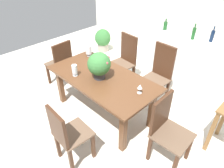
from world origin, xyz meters
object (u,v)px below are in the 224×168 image
at_px(wine_bottle_green, 161,26).
at_px(dining_table, 102,82).
at_px(wine_bottle_clear, 194,33).
at_px(kitchen_counter, 184,60).
at_px(wine_glass, 140,87).
at_px(wine_bottle_tall, 165,26).
at_px(wine_bottle_amber, 212,36).
at_px(flower_centerpiece, 99,65).
at_px(potted_plant_floor, 103,39).
at_px(crystal_vase_left, 75,70).
at_px(chair_near_right, 67,134).
at_px(crystal_vase_center_near, 89,50).
at_px(chair_head_end, 61,62).
at_px(chair_far_left, 125,58).
at_px(chair_far_right, 159,72).
at_px(chair_foot_end, 166,127).

bearing_deg(wine_bottle_green, dining_table, -83.53).
bearing_deg(wine_bottle_clear, kitchen_counter, 168.58).
distance_m(wine_glass, wine_bottle_tall, 2.02).
distance_m(dining_table, wine_bottle_tall, 1.97).
bearing_deg(kitchen_counter, wine_bottle_amber, 17.77).
bearing_deg(flower_centerpiece, potted_plant_floor, 136.78).
distance_m(crystal_vase_left, wine_bottle_tall, 2.21).
distance_m(chair_near_right, potted_plant_floor, 3.46).
relative_size(chair_near_right, wine_bottle_tall, 4.21).
bearing_deg(crystal_vase_center_near, chair_head_end, -150.84).
bearing_deg(chair_head_end, kitchen_counter, 135.37).
relative_size(chair_far_left, wine_bottle_amber, 3.60).
relative_size(chair_far_left, potted_plant_floor, 1.73).
xyz_separation_m(chair_head_end, kitchen_counter, (1.61, 1.87, -0.05)).
relative_size(wine_glass, wine_bottle_clear, 0.47).
bearing_deg(kitchen_counter, crystal_vase_center_near, -124.56).
distance_m(kitchen_counter, wine_bottle_clear, 0.60).
bearing_deg(dining_table, crystal_vase_center_near, 156.39).
relative_size(chair_far_right, crystal_vase_left, 5.74).
xyz_separation_m(dining_table, crystal_vase_left, (-0.32, -0.28, 0.21)).
xyz_separation_m(chair_near_right, wine_bottle_amber, (0.37, 2.95, 0.55)).
xyz_separation_m(dining_table, wine_bottle_tall, (-0.17, 1.92, 0.41)).
distance_m(crystal_vase_left, wine_glass, 1.06).
bearing_deg(chair_head_end, chair_far_right, 117.16).
xyz_separation_m(flower_centerpiece, potted_plant_floor, (-1.84, 1.72, -0.66)).
bearing_deg(wine_bottle_clear, crystal_vase_center_near, -126.86).
height_order(wine_glass, wine_bottle_tall, wine_bottle_tall).
relative_size(chair_far_left, crystal_vase_center_near, 5.01).
distance_m(chair_head_end, crystal_vase_center_near, 0.69).
bearing_deg(kitchen_counter, wine_bottle_tall, 175.21).
height_order(chair_head_end, wine_bottle_green, wine_bottle_green).
bearing_deg(wine_bottle_tall, dining_table, -84.89).
distance_m(chair_far_right, flower_centerpiece, 1.17).
xyz_separation_m(chair_foot_end, crystal_vase_center_near, (-1.89, 0.31, 0.33)).
bearing_deg(wine_glass, wine_bottle_clear, 96.12).
relative_size(dining_table, wine_bottle_clear, 6.01).
distance_m(chair_far_left, chair_near_right, 2.08).
height_order(chair_head_end, crystal_vase_center_near, crystal_vase_center_near).
bearing_deg(chair_foot_end, wine_glass, 77.46).
xyz_separation_m(wine_bottle_green, potted_plant_floor, (-1.63, -0.14, -0.74)).
height_order(chair_foot_end, wine_bottle_tall, wine_bottle_tall).
xyz_separation_m(chair_head_end, chair_far_right, (1.62, 0.97, 0.05)).
xyz_separation_m(chair_head_end, wine_glass, (1.89, 0.09, 0.32)).
bearing_deg(chair_far_right, wine_glass, -72.41).
bearing_deg(chair_far_left, crystal_vase_center_near, -109.21).
bearing_deg(chair_near_right, wine_bottle_amber, -94.85).
relative_size(chair_foot_end, wine_glass, 6.99).
distance_m(chair_far_left, wine_bottle_amber, 1.63).
xyz_separation_m(crystal_vase_left, wine_bottle_tall, (0.15, 2.20, 0.20)).
bearing_deg(crystal_vase_center_near, chair_far_right, 31.86).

